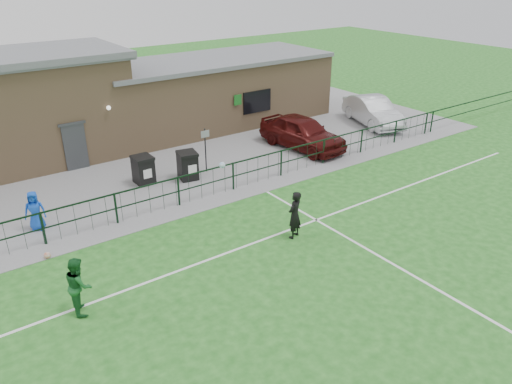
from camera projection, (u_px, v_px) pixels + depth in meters
ground at (358, 293)px, 14.25m from camera, size 90.00×90.00×0.00m
paving_strip at (154, 156)px, 24.18m from camera, size 34.00×13.00×0.02m
pitch_line_touch at (215, 197)px, 19.99m from camera, size 28.00×0.10×0.01m
pitch_line_mid at (273, 236)px, 17.19m from camera, size 28.00×0.10×0.01m
pitch_line_perp at (404, 270)px, 15.30m from camera, size 0.10×16.00×0.01m
perimeter_fence at (212, 182)px, 19.88m from camera, size 28.00×0.10×1.20m
wheelie_bin_left at (143, 171)px, 21.02m from camera, size 0.74×0.84×1.11m
wheelie_bin_right at (188, 166)px, 21.44m from camera, size 0.90×0.97×1.13m
sign_post at (206, 150)px, 21.99m from camera, size 0.07×0.07×2.00m
car_maroon at (302, 132)px, 24.85m from camera, size 2.40×4.97×1.63m
car_silver at (373, 111)px, 28.47m from camera, size 3.09×5.00×1.56m
spectator_child at (35, 211)px, 17.30m from camera, size 0.82×0.68×1.44m
goalkeeper_kick at (293, 214)px, 16.81m from camera, size 1.78×2.85×2.27m
outfield_player at (79, 285)px, 13.22m from camera, size 0.76×0.90×1.65m
ball_ground at (47, 255)px, 15.87m from camera, size 0.22×0.22×0.22m
clubhouse at (108, 101)px, 24.99m from camera, size 24.25×5.40×4.96m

